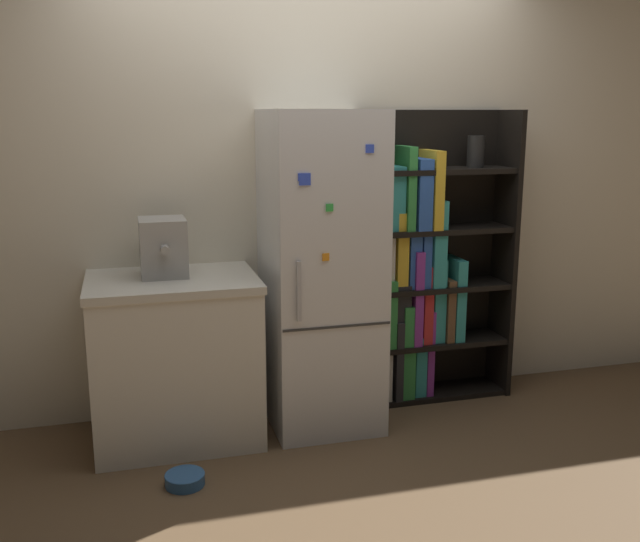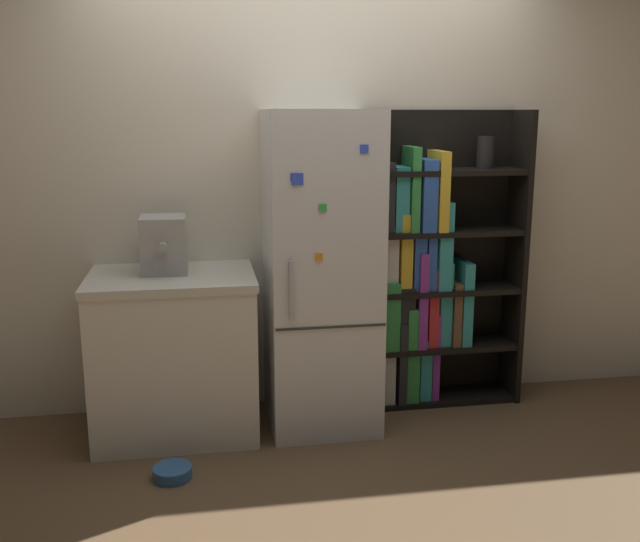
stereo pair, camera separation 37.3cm
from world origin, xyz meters
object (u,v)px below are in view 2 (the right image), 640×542
espresso_machine (164,244)px  bookshelf (429,275)px  refrigerator (321,271)px  pet_bowl (172,472)px

espresso_machine → bookshelf: bearing=4.9°
espresso_machine → refrigerator: bearing=-4.1°
espresso_machine → pet_bowl: 1.15m
refrigerator → espresso_machine: refrigerator is taller
refrigerator → bookshelf: 0.70m
bookshelf → espresso_machine: (-1.49, -0.13, 0.25)m
refrigerator → pet_bowl: (-0.80, -0.54, -0.82)m
refrigerator → espresso_machine: size_ratio=5.45×
espresso_machine → pet_bowl: size_ratio=1.68×
refrigerator → bookshelf: (0.67, 0.19, -0.09)m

